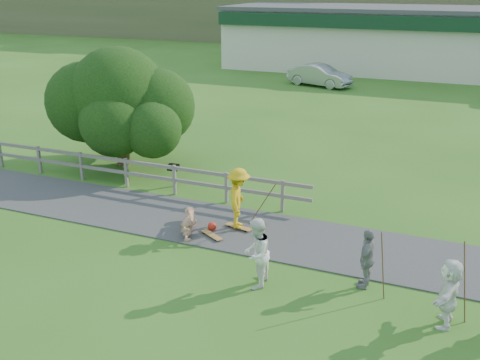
{
  "coord_description": "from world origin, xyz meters",
  "views": [
    {
      "loc": [
        6.75,
        -12.19,
        7.19
      ],
      "look_at": [
        1.02,
        2.0,
        1.43
      ],
      "focal_mm": 40.0,
      "sensor_mm": 36.0,
      "label": 1
    }
  ],
  "objects": [
    {
      "name": "ground",
      "position": [
        0.0,
        0.0,
        0.0
      ],
      "size": [
        260.0,
        260.0,
        0.0
      ],
      "primitive_type": "plane",
      "color": "#30601B",
      "rests_on": "ground"
    },
    {
      "name": "path",
      "position": [
        0.0,
        1.5,
        0.02
      ],
      "size": [
        34.0,
        3.0,
        0.04
      ],
      "primitive_type": "cube",
      "color": "#37373A",
      "rests_on": "ground"
    },
    {
      "name": "fence",
      "position": [
        -4.62,
        3.3,
        0.72
      ],
      "size": [
        15.05,
        0.1,
        1.1
      ],
      "color": "#68645B",
      "rests_on": "ground"
    },
    {
      "name": "strip_mall",
      "position": [
        4.0,
        34.94,
        2.58
      ],
      "size": [
        32.5,
        10.75,
        5.1
      ],
      "color": "beige",
      "rests_on": "ground"
    },
    {
      "name": "skater_rider",
      "position": [
        1.18,
        1.49,
        0.94
      ],
      "size": [
        1.01,
        1.36,
        1.88
      ],
      "primitive_type": "imported",
      "rotation": [
        0.0,
        0.0,
        1.86
      ],
      "color": "gold",
      "rests_on": "ground"
    },
    {
      "name": "skater_fallen",
      "position": [
        -0.15,
        0.78,
        0.33
      ],
      "size": [
        1.81,
        1.07,
        0.65
      ],
      "primitive_type": "imported",
      "rotation": [
        0.0,
        0.0,
        0.39
      ],
      "color": "tan",
      "rests_on": "ground"
    },
    {
      "name": "spectator_a",
      "position": [
        2.78,
        -1.29,
        0.9
      ],
      "size": [
        0.74,
        0.92,
        1.81
      ],
      "primitive_type": "imported",
      "rotation": [
        0.0,
        0.0,
        4.77
      ],
      "color": "white",
      "rests_on": "ground"
    },
    {
      "name": "spectator_b",
      "position": [
        5.31,
        -0.31,
        0.79
      ],
      "size": [
        0.44,
        0.94,
        1.57
      ],
      "primitive_type": "imported",
      "rotation": [
        0.0,
        0.0,
        4.65
      ],
      "color": "gray",
      "rests_on": "ground"
    },
    {
      "name": "spectator_d",
      "position": [
        7.22,
        -1.23,
        0.81
      ],
      "size": [
        0.63,
        1.53,
        1.61
      ],
      "primitive_type": "imported",
      "rotation": [
        0.0,
        0.0,
        4.61
      ],
      "color": "white",
      "rests_on": "ground"
    },
    {
      "name": "car_silver",
      "position": [
        -2.31,
        25.44,
        0.77
      ],
      "size": [
        4.92,
        2.94,
        1.53
      ],
      "primitive_type": "imported",
      "rotation": [
        0.0,
        0.0,
        1.26
      ],
      "color": "#999BA0",
      "rests_on": "ground"
    },
    {
      "name": "tree",
      "position": [
        -5.56,
        5.44,
        1.79
      ],
      "size": [
        6.2,
        6.2,
        3.59
      ],
      "primitive_type": null,
      "color": "black",
      "rests_on": "ground"
    },
    {
      "name": "bbq",
      "position": [
        -2.42,
        4.0,
        0.42
      ],
      "size": [
        0.42,
        0.34,
        0.85
      ],
      "primitive_type": null,
      "rotation": [
        0.0,
        0.0,
        0.1
      ],
      "color": "black",
      "rests_on": "ground"
    },
    {
      "name": "longboard_rider",
      "position": [
        1.18,
        1.49,
        0.05
      ],
      "size": [
        0.91,
        0.4,
        0.1
      ],
      "primitive_type": null,
      "rotation": [
        0.0,
        0.0,
        -0.22
      ],
      "color": "olive",
      "rests_on": "ground"
    },
    {
      "name": "longboard_fallen",
      "position": [
        0.65,
        0.68,
        0.05
      ],
      "size": [
        0.83,
        0.59,
        0.09
      ],
      "primitive_type": null,
      "rotation": [
        0.0,
        0.0,
        -0.51
      ],
      "color": "olive",
      "rests_on": "ground"
    },
    {
      "name": "helmet",
      "position": [
        0.45,
        1.13,
        0.14
      ],
      "size": [
        0.27,
        0.27,
        0.27
      ],
      "primitive_type": "sphere",
      "color": "red",
      "rests_on": "ground"
    },
    {
      "name": "pole_rider",
      "position": [
        1.78,
        1.89,
        0.88
      ],
      "size": [
        0.03,
        0.03,
        1.75
      ],
      "primitive_type": "cylinder",
      "color": "brown",
      "rests_on": "ground"
    },
    {
      "name": "pole_spec_left",
      "position": [
        5.73,
        -0.7,
        0.88
      ],
      "size": [
        0.03,
        0.03,
        1.75
      ],
      "primitive_type": "cylinder",
      "color": "brown",
      "rests_on": "ground"
    },
    {
      "name": "pole_spec_right",
      "position": [
        7.51,
        -0.98,
        1.0
      ],
      "size": [
        0.03,
        0.03,
        1.99
      ],
      "primitive_type": "cylinder",
      "color": "brown",
      "rests_on": "ground"
    }
  ]
}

